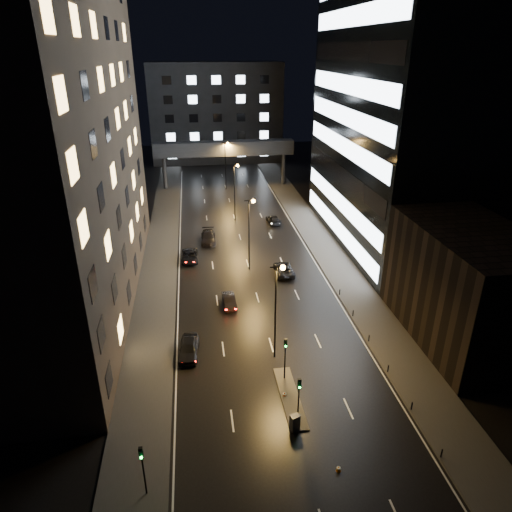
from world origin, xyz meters
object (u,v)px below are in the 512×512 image
Objects in this scene: car_away_c at (190,256)px; car_toward_a at (284,269)px; car_away_d at (208,237)px; car_away_a at (189,348)px; car_away_b at (229,301)px; car_toward_b at (273,220)px; utility_cabinet at (295,422)px.

car_toward_a is (12.68, -6.06, 0.00)m from car_away_c.
car_away_d reaches higher than car_away_c.
car_away_c is at bearing 94.15° from car_away_a.
car_toward_b is at bearing 65.97° from car_away_b.
car_toward_a is at bearing 79.37° from car_toward_b.
car_toward_b is 3.49× the size of utility_cabinet.
car_away_a reaches higher than car_toward_b.
car_away_c is 1.00× the size of car_toward_a.
utility_cabinet is (-4.60, -27.67, 0.12)m from car_toward_a.
car_away_a is 29.32m from car_away_d.
car_away_b is at bearing 43.34° from car_toward_a.
car_away_c is at bearing 38.01° from car_toward_b.
car_away_b is 0.71× the size of car_away_d.
car_away_a is 3.49× the size of utility_cabinet.
car_away_a reaches higher than car_away_b.
car_toward_b is at bearing 72.39° from car_away_a.
car_toward_a is (8.10, 7.41, 0.05)m from car_away_b.
car_away_d reaches higher than car_toward_a.
utility_cabinet is at bearing -83.74° from car_away_b.
utility_cabinet is at bearing 81.46° from car_toward_a.
car_away_a is 20.97m from car_toward_a.
car_away_d is 40.66m from utility_cabinet.
car_away_a is at bearing 106.95° from utility_cabinet.
car_away_a is 0.85× the size of car_away_d.
car_away_b is 0.78× the size of car_toward_a.
car_away_a is at bearing -89.83° from car_away_c.
utility_cabinet is at bearing 77.25° from car_toward_b.
car_toward_a is (9.70, -12.67, -0.10)m from car_away_d.
utility_cabinet is (5.10, -40.34, 0.02)m from car_away_d.
car_away_d is at bearing 77.34° from utility_cabinet.
car_away_a is 13.99m from utility_cabinet.
utility_cabinet is at bearing -80.69° from car_away_d.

